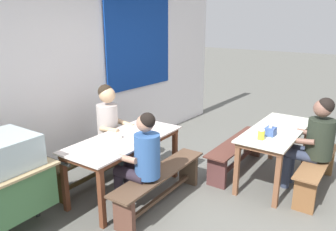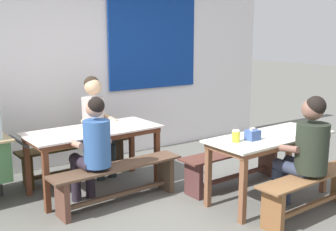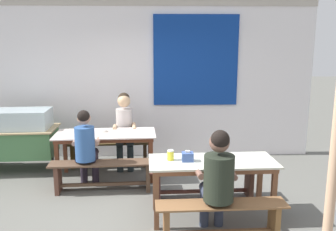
# 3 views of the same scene
# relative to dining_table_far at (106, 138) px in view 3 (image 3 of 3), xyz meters

# --- Properties ---
(ground_plane) EXTENTS (40.00, 40.00, 0.00)m
(ground_plane) POSITION_rel_dining_table_far_xyz_m (0.67, -1.22, -0.68)
(ground_plane) COLOR #606059
(backdrop_wall) EXTENTS (6.30, 0.23, 3.06)m
(backdrop_wall) POSITION_rel_dining_table_far_xyz_m (0.70, 1.20, 0.92)
(backdrop_wall) COLOR silver
(backdrop_wall) RESTS_ON ground_plane
(dining_table_far) EXTENTS (1.64, 0.80, 0.76)m
(dining_table_far) POSITION_rel_dining_table_far_xyz_m (0.00, 0.00, 0.00)
(dining_table_far) COLOR silver
(dining_table_far) RESTS_ON ground_plane
(dining_table_near) EXTENTS (1.59, 0.70, 0.76)m
(dining_table_near) POSITION_rel_dining_table_far_xyz_m (1.52, -1.41, -0.01)
(dining_table_near) COLOR silver
(dining_table_near) RESTS_ON ground_plane
(bench_far_back) EXTENTS (1.53, 0.38, 0.45)m
(bench_far_back) POSITION_rel_dining_table_far_xyz_m (-0.03, 0.56, -0.37)
(bench_far_back) COLOR #3F3218
(bench_far_back) RESTS_ON ground_plane
(bench_far_front) EXTENTS (1.58, 0.40, 0.45)m
(bench_far_front) POSITION_rel_dining_table_far_xyz_m (0.03, -0.56, -0.38)
(bench_far_front) COLOR brown
(bench_far_front) RESTS_ON ground_plane
(bench_near_back) EXTENTS (1.56, 0.38, 0.45)m
(bench_near_back) POSITION_rel_dining_table_far_xyz_m (1.50, -0.85, -0.39)
(bench_near_back) COLOR #532E25
(bench_near_back) RESTS_ON ground_plane
(bench_near_front) EXTENTS (1.46, 0.34, 0.45)m
(bench_near_front) POSITION_rel_dining_table_far_xyz_m (1.54, -1.97, -0.39)
(bench_near_front) COLOR brown
(bench_near_front) RESTS_ON ground_plane
(food_cart) EXTENTS (1.78, 0.87, 1.07)m
(food_cart) POSITION_rel_dining_table_far_xyz_m (-1.65, 0.40, -0.04)
(food_cart) COLOR #457647
(food_cart) RESTS_ON ground_plane
(person_left_back_turned) EXTENTS (0.42, 0.57, 1.24)m
(person_left_back_turned) POSITION_rel_dining_table_far_xyz_m (-0.22, -0.48, 0.02)
(person_left_back_turned) COLOR #2A222E
(person_left_back_turned) RESTS_ON ground_plane
(person_center_facing) EXTENTS (0.43, 0.52, 1.34)m
(person_center_facing) POSITION_rel_dining_table_far_xyz_m (0.26, 0.51, 0.09)
(person_center_facing) COLOR #1F292B
(person_center_facing) RESTS_ON ground_plane
(person_near_front) EXTENTS (0.45, 0.57, 1.28)m
(person_near_front) POSITION_rel_dining_table_far_xyz_m (1.51, -1.90, 0.06)
(person_near_front) COLOR #2E364B
(person_near_front) RESTS_ON ground_plane
(tissue_box) EXTENTS (0.14, 0.12, 0.13)m
(tissue_box) POSITION_rel_dining_table_far_xyz_m (1.21, -1.43, 0.13)
(tissue_box) COLOR #3A5497
(tissue_box) RESTS_ON dining_table_near
(condiment_jar) EXTENTS (0.08, 0.08, 0.13)m
(condiment_jar) POSITION_rel_dining_table_far_xyz_m (1.01, -1.39, 0.14)
(condiment_jar) COLOR yellow
(condiment_jar) RESTS_ON dining_table_near
(soup_bowl) EXTENTS (0.14, 0.14, 0.04)m
(soup_bowl) POSITION_rel_dining_table_far_xyz_m (-0.05, 0.08, 0.10)
(soup_bowl) COLOR silver
(soup_bowl) RESTS_ON dining_table_far
(wooden_support_post) EXTENTS (0.10, 0.10, 2.36)m
(wooden_support_post) POSITION_rel_dining_table_far_xyz_m (2.51, -2.43, 0.50)
(wooden_support_post) COLOR tan
(wooden_support_post) RESTS_ON ground_plane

